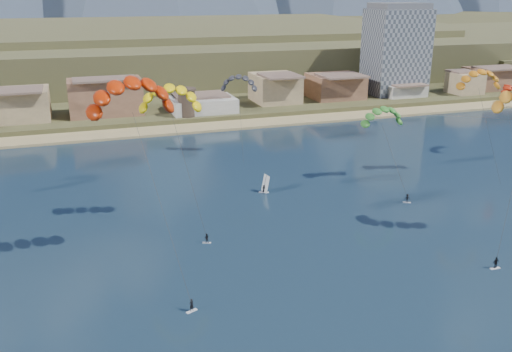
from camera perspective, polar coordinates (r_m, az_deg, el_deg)
The scene contains 14 objects.
ground at distance 69.49m, azimuth 8.64°, elevation -16.16°, with size 2400.00×2400.00×0.00m, color black.
beach at distance 163.32m, azimuth -8.19°, elevation 4.79°, with size 2200.00×12.00×0.90m.
land at distance 612.03m, azimuth -16.22°, elevation 14.54°, with size 2200.00×900.00×4.00m.
foothills at distance 288.54m, azimuth -8.49°, elevation 12.68°, with size 940.00×210.00×18.00m.
town at distance 175.51m, azimuth -22.34°, elevation 7.14°, with size 400.00×24.00×12.00m.
apartment_tower at distance 211.61m, azimuth 14.18°, elevation 12.48°, with size 20.00×16.00×32.00m.
watchtower at distance 170.54m, azimuth -7.12°, elevation 7.55°, with size 5.82×5.82×8.60m.
kitesurfer_red at distance 77.82m, azimuth -12.73°, elevation 8.62°, with size 13.20×18.99×30.89m.
kitesurfer_yellow at distance 93.11m, azimuth -8.85°, elevation 8.31°, with size 11.45×13.58×25.94m.
kitesurfer_green at distance 118.65m, azimuth 12.94°, elevation 6.24°, with size 9.76×16.11×19.16m.
distant_kite_dark at distance 134.62m, azimuth -1.78°, elevation 9.83°, with size 9.84×7.37×21.21m.
distant_kite_orange at distance 127.06m, azimuth 22.03°, elevation 9.50°, with size 10.37×6.94×24.64m.
distant_kite_red at distance 147.31m, azimuth 24.27°, elevation 8.14°, with size 7.39×7.69×18.82m.
windsurfer at distance 112.17m, azimuth 0.88°, elevation -1.15°, with size 2.22×2.34×3.64m.
Camera 1 is at (-27.11, -50.13, 39.75)m, focal length 38.94 mm.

